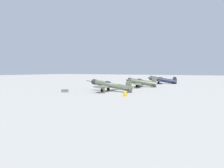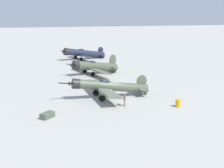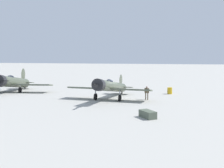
{
  "view_description": "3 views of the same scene",
  "coord_description": "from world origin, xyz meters",
  "px_view_note": "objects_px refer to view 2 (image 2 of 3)",
  "views": [
    {
      "loc": [
        22.1,
        -39.97,
        4.85
      ],
      "look_at": [
        0.0,
        0.0,
        1.8
      ],
      "focal_mm": 31.36,
      "sensor_mm": 36.0,
      "label": 1
    },
    {
      "loc": [
        -10.91,
        -38.95,
        11.05
      ],
      "look_at": [
        0.0,
        0.0,
        1.8
      ],
      "focal_mm": 50.81,
      "sensor_mm": 36.0,
      "label": 2
    },
    {
      "loc": [
        -29.54,
        -10.26,
        4.95
      ],
      "look_at": [
        0.0,
        0.0,
        1.8
      ],
      "focal_mm": 40.69,
      "sensor_mm": 36.0,
      "label": 3
    }
  ],
  "objects_px": {
    "airplane_mid_apron": "(94,66)",
    "fuel_drum": "(178,103)",
    "ground_crew_mechanic": "(124,98)",
    "equipment_crate": "(47,115)",
    "airplane_far_line": "(83,53)",
    "airplane_foreground": "(108,86)"
  },
  "relations": [
    {
      "from": "ground_crew_mechanic",
      "to": "equipment_crate",
      "type": "xyz_separation_m",
      "value": [
        -9.24,
        -1.94,
        -0.69
      ]
    },
    {
      "from": "airplane_foreground",
      "to": "fuel_drum",
      "type": "bearing_deg",
      "value": 135.51
    },
    {
      "from": "airplane_foreground",
      "to": "ground_crew_mechanic",
      "type": "relative_size",
      "value": 7.3
    },
    {
      "from": "airplane_far_line",
      "to": "equipment_crate",
      "type": "relative_size",
      "value": 6.44
    },
    {
      "from": "ground_crew_mechanic",
      "to": "airplane_mid_apron",
      "type": "bearing_deg",
      "value": 108.76
    },
    {
      "from": "airplane_far_line",
      "to": "fuel_drum",
      "type": "distance_m",
      "value": 41.37
    },
    {
      "from": "equipment_crate",
      "to": "airplane_mid_apron",
      "type": "bearing_deg",
      "value": 65.98
    },
    {
      "from": "airplane_foreground",
      "to": "airplane_mid_apron",
      "type": "relative_size",
      "value": 0.98
    },
    {
      "from": "airplane_foreground",
      "to": "airplane_far_line",
      "type": "bearing_deg",
      "value": -97.16
    },
    {
      "from": "airplane_far_line",
      "to": "equipment_crate",
      "type": "xyz_separation_m",
      "value": [
        -11.55,
        -41.09,
        -1.11
      ]
    },
    {
      "from": "airplane_foreground",
      "to": "fuel_drum",
      "type": "relative_size",
      "value": 13.16
    },
    {
      "from": "airplane_mid_apron",
      "to": "airplane_foreground",
      "type": "bearing_deg",
      "value": 69.82
    },
    {
      "from": "ground_crew_mechanic",
      "to": "equipment_crate",
      "type": "bearing_deg",
      "value": -147.27
    },
    {
      "from": "airplane_mid_apron",
      "to": "airplane_far_line",
      "type": "relative_size",
      "value": 1.12
    },
    {
      "from": "airplane_mid_apron",
      "to": "fuel_drum",
      "type": "relative_size",
      "value": 13.44
    },
    {
      "from": "equipment_crate",
      "to": "ground_crew_mechanic",
      "type": "bearing_deg",
      "value": 11.88
    },
    {
      "from": "airplane_far_line",
      "to": "fuel_drum",
      "type": "height_order",
      "value": "airplane_far_line"
    },
    {
      "from": "airplane_foreground",
      "to": "airplane_mid_apron",
      "type": "height_order",
      "value": "airplane_mid_apron"
    },
    {
      "from": "airplane_foreground",
      "to": "fuel_drum",
      "type": "height_order",
      "value": "airplane_foreground"
    },
    {
      "from": "ground_crew_mechanic",
      "to": "equipment_crate",
      "type": "relative_size",
      "value": 0.97
    },
    {
      "from": "airplane_foreground",
      "to": "fuel_drum",
      "type": "xyz_separation_m",
      "value": [
        6.9,
        -6.33,
        -1.08
      ]
    },
    {
      "from": "airplane_foreground",
      "to": "airplane_far_line",
      "type": "xyz_separation_m",
      "value": [
        3.16,
        34.86,
        -0.12
      ]
    }
  ]
}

